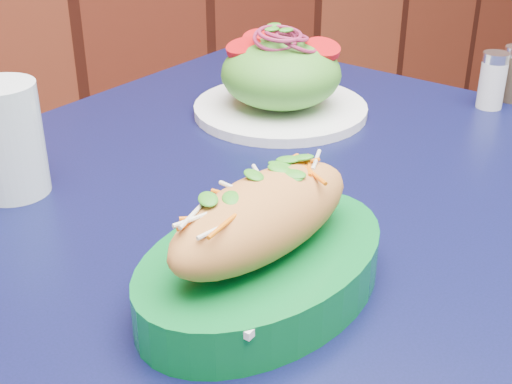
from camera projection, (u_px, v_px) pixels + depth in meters
cafe_table at (307, 272)px, 0.75m from camera, size 1.00×1.00×0.75m
banh_mi_basket at (263, 249)px, 0.55m from camera, size 0.26×0.20×0.11m
salad_plate at (281, 80)px, 0.89m from camera, size 0.22×0.22×0.11m
water_glass at (7, 140)px, 0.69m from camera, size 0.07×0.07×0.11m
salt_shaker at (493, 80)px, 0.91m from camera, size 0.03×0.03×0.07m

